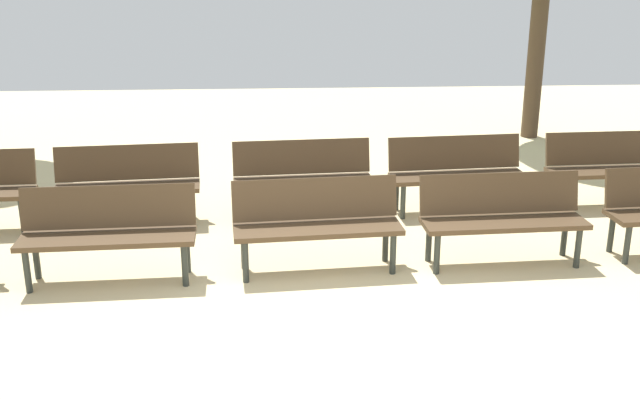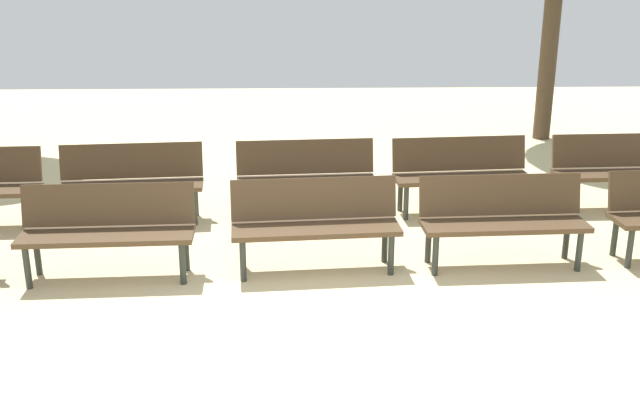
# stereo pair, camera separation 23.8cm
# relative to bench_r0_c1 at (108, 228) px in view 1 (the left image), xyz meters

# --- Properties ---
(ground_plane) EXTENTS (24.09, 24.09, 0.00)m
(ground_plane) POSITION_rel_bench_r0_c1_xyz_m (2.00, -1.46, -0.50)
(ground_plane) COLOR beige
(bench_r0_c1) EXTENTS (1.62, 0.55, 0.87)m
(bench_r0_c1) POSITION_rel_bench_r0_c1_xyz_m (0.00, 0.00, 0.00)
(bench_r0_c1) COLOR #4C3823
(bench_r0_c1) RESTS_ON ground_plane
(bench_r0_c2) EXTENTS (1.63, 0.61, 0.87)m
(bench_r0_c2) POSITION_rel_bench_r0_c1_xyz_m (1.94, 0.13, 0.00)
(bench_r0_c2) COLOR #4C3823
(bench_r0_c2) RESTS_ON ground_plane
(bench_r0_c3) EXTENTS (1.62, 0.55, 0.87)m
(bench_r0_c3) POSITION_rel_bench_r0_c1_xyz_m (3.77, 0.19, 0.00)
(bench_r0_c3) COLOR #4C3823
(bench_r0_c3) RESTS_ON ground_plane
(bench_r1_c1) EXTENTS (1.63, 0.61, 0.87)m
(bench_r1_c1) POSITION_rel_bench_r0_c1_xyz_m (-0.11, 1.58, 0.00)
(bench_r1_c1) COLOR #4C3823
(bench_r1_c1) RESTS_ON ground_plane
(bench_r1_c2) EXTENTS (1.63, 0.59, 0.87)m
(bench_r1_c2) POSITION_rel_bench_r0_c1_xyz_m (1.87, 1.71, 0.00)
(bench_r1_c2) COLOR #4C3823
(bench_r1_c2) RESTS_ON ground_plane
(bench_r1_c3) EXTENTS (1.63, 0.60, 0.87)m
(bench_r1_c3) POSITION_rel_bench_r0_c1_xyz_m (3.70, 1.80, 0.00)
(bench_r1_c3) COLOR #4C3823
(bench_r1_c3) RESTS_ON ground_plane
(bench_r1_c4) EXTENTS (1.62, 0.54, 0.87)m
(bench_r1_c4) POSITION_rel_bench_r0_c1_xyz_m (5.63, 1.91, 0.00)
(bench_r1_c4) COLOR #4C3823
(bench_r1_c4) RESTS_ON ground_plane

